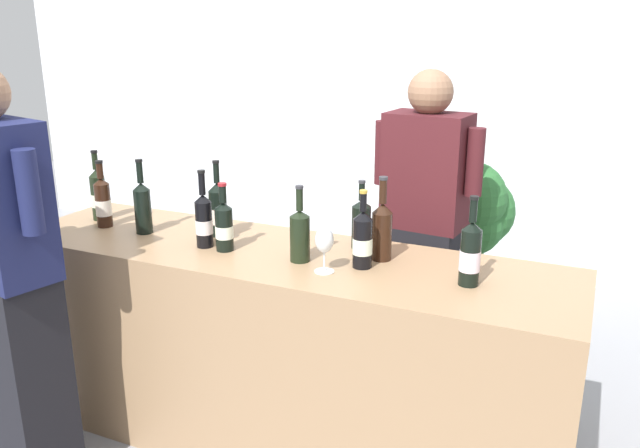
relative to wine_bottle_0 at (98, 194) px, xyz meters
The scene contains 18 objects.
ground_plane 1.48m from the wine_bottle_0, ahead, with size 12.00×12.00×0.00m, color gray.
wall_back 2.76m from the wine_bottle_0, 67.82° to the left, with size 8.00×0.10×2.80m, color silver.
counter 1.19m from the wine_bottle_0, ahead, with size 2.49×0.67×0.93m, color #9E7A56.
wine_bottle_0 is the anchor object (origin of this frame).
wine_bottle_1 0.35m from the wine_bottle_0, 13.96° to the right, with size 0.08×0.08×0.35m.
wine_bottle_2 0.82m from the wine_bottle_0, ahead, with size 0.08×0.08×0.30m.
wine_bottle_3 1.85m from the wine_bottle_0, ahead, with size 0.08×0.08×0.34m.
wine_bottle_4 0.68m from the wine_bottle_0, ahead, with size 0.08×0.08×0.35m.
wine_bottle_5 1.34m from the wine_bottle_0, ahead, with size 0.08×0.08×0.30m.
wine_bottle_6 1.42m from the wine_bottle_0, ahead, with size 0.08×0.08×0.32m.
wine_bottle_7 0.13m from the wine_bottle_0, 38.57° to the right, with size 0.07×0.07×0.32m.
wine_bottle_8 1.46m from the wine_bottle_0, ahead, with size 0.08×0.08×0.35m.
wine_bottle_9 0.72m from the wine_bottle_0, 10.55° to the right, with size 0.07×0.07×0.34m.
wine_bottle_10 1.17m from the wine_bottle_0, ahead, with size 0.08×0.08×0.32m.
wine_glass 1.32m from the wine_bottle_0, ahead, with size 0.08×0.08×0.19m.
person_server 1.62m from the wine_bottle_0, 22.65° to the left, with size 0.54×0.28×1.66m.
person_guest 0.75m from the wine_bottle_0, 76.86° to the right, with size 0.59×0.34×1.72m.
potted_shrub 1.87m from the wine_bottle_0, 32.79° to the left, with size 0.58×0.56×1.25m.
Camera 1 is at (1.21, -2.25, 1.84)m, focal length 35.74 mm.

